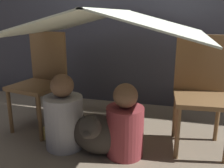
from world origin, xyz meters
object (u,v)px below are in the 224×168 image
object	(u,v)px
chair_right	(201,88)
dog	(96,133)
chair_left	(42,77)
person_front	(64,117)
person_second	(125,126)

from	to	relation	value
chair_right	dog	bearing A→B (deg)	-157.66
chair_left	person_front	size ratio (longest dim) A/B	1.47
chair_right	person_front	distance (m)	1.16
dog	chair_right	bearing A→B (deg)	26.49
chair_right	dog	size ratio (longest dim) A/B	2.23
chair_right	dog	world-z (taller)	chair_right
dog	chair_left	bearing A→B (deg)	150.17
chair_right	person_second	size ratio (longest dim) A/B	1.57
chair_left	person_second	distance (m)	0.98
chair_right	person_front	xyz separation A→B (m)	(-1.08, -0.32, -0.25)
chair_left	person_front	world-z (taller)	chair_left
chair_left	chair_right	distance (m)	1.46
person_front	person_second	xyz separation A→B (m)	(0.52, 0.00, -0.01)
chair_left	chair_right	bearing A→B (deg)	11.50
chair_left	dog	size ratio (longest dim) A/B	2.23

